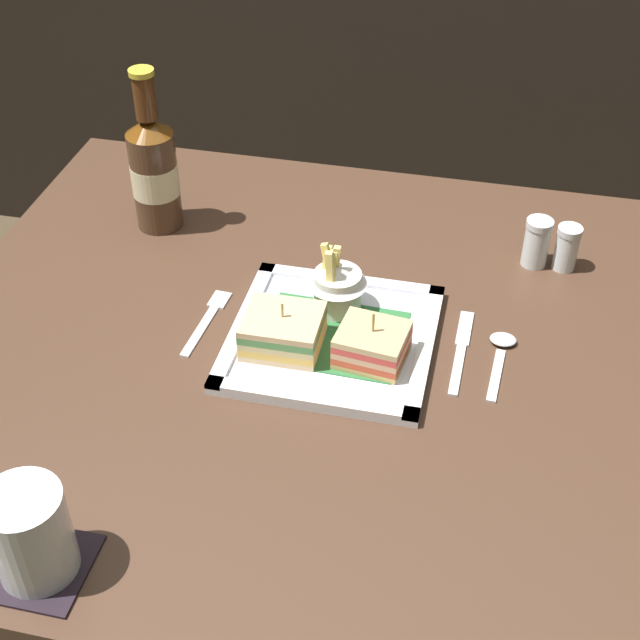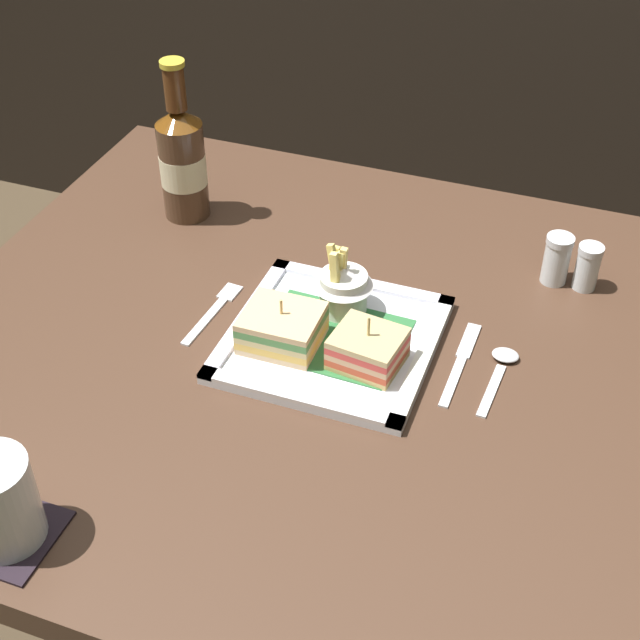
% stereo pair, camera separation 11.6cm
% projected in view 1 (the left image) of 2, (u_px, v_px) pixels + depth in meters
% --- Properties ---
extents(dining_table, '(1.02, 0.94, 0.78)m').
position_uv_depth(dining_table, '(309.00, 425.00, 1.28)').
color(dining_table, '#462E21').
rests_on(dining_table, ground_plane).
extents(square_plate, '(0.26, 0.26, 0.02)m').
position_uv_depth(square_plate, '(332.00, 338.00, 1.19)').
color(square_plate, white).
rests_on(square_plate, dining_table).
extents(sandwich_half_left, '(0.10, 0.09, 0.07)m').
position_uv_depth(sandwich_half_left, '(283.00, 331.00, 1.16)').
color(sandwich_half_left, '#DCB589').
rests_on(sandwich_half_left, square_plate).
extents(sandwich_half_right, '(0.09, 0.09, 0.07)m').
position_uv_depth(sandwich_half_right, '(372.00, 345.00, 1.14)').
color(sandwich_half_right, tan).
rests_on(sandwich_half_right, square_plate).
extents(fries_cup, '(0.08, 0.08, 0.11)m').
position_uv_depth(fries_cup, '(337.00, 284.00, 1.21)').
color(fries_cup, silver).
rests_on(fries_cup, square_plate).
extents(beer_bottle, '(0.07, 0.07, 0.25)m').
position_uv_depth(beer_bottle, '(154.00, 170.00, 1.35)').
color(beer_bottle, '#4D3322').
rests_on(beer_bottle, dining_table).
extents(drink_coaster, '(0.10, 0.10, 0.00)m').
position_uv_depth(drink_coaster, '(41.00, 567.00, 0.92)').
color(drink_coaster, black).
rests_on(drink_coaster, dining_table).
extents(water_glass, '(0.08, 0.08, 0.10)m').
position_uv_depth(water_glass, '(31.00, 537.00, 0.89)').
color(water_glass, silver).
rests_on(water_glass, dining_table).
extents(fork, '(0.03, 0.14, 0.00)m').
position_uv_depth(fork, '(208.00, 318.00, 1.23)').
color(fork, silver).
rests_on(fork, dining_table).
extents(knife, '(0.02, 0.17, 0.00)m').
position_uv_depth(knife, '(461.00, 348.00, 1.18)').
color(knife, silver).
rests_on(knife, dining_table).
extents(spoon, '(0.04, 0.13, 0.01)m').
position_uv_depth(spoon, '(501.00, 349.00, 1.18)').
color(spoon, silver).
rests_on(spoon, dining_table).
extents(salt_shaker, '(0.04, 0.04, 0.07)m').
position_uv_depth(salt_shaker, '(536.00, 245.00, 1.31)').
color(salt_shaker, silver).
rests_on(salt_shaker, dining_table).
extents(pepper_shaker, '(0.04, 0.04, 0.07)m').
position_uv_depth(pepper_shaker, '(566.00, 250.00, 1.30)').
color(pepper_shaker, silver).
rests_on(pepper_shaker, dining_table).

